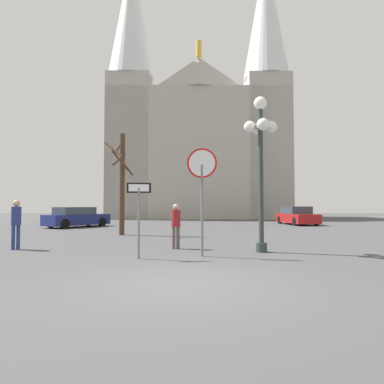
{
  "coord_description": "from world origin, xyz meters",
  "views": [
    {
      "loc": [
        0.1,
        -6.49,
        1.51
      ],
      "look_at": [
        0.42,
        17.46,
        2.48
      ],
      "focal_mm": 31.21,
      "sensor_mm": 36.0,
      "label": 1
    }
  ],
  "objects_px": {
    "parked_car_near_red": "(297,216)",
    "pedestrian_walking": "(176,222)",
    "cathedral": "(198,134)",
    "parked_car_far_navy": "(77,218)",
    "street_lamp": "(261,146)",
    "one_way_arrow_sign": "(139,209)",
    "stop_sign": "(202,179)",
    "bare_tree": "(122,181)",
    "pedestrian_standing": "(16,219)"
  },
  "relations": [
    {
      "from": "parked_car_near_red",
      "to": "pedestrian_walking",
      "type": "bearing_deg",
      "value": -121.71
    },
    {
      "from": "cathedral",
      "to": "parked_car_far_navy",
      "type": "xyz_separation_m",
      "value": [
        -9.05,
        -16.91,
        -9.56
      ]
    },
    {
      "from": "street_lamp",
      "to": "parked_car_near_red",
      "type": "relative_size",
      "value": 1.09
    },
    {
      "from": "cathedral",
      "to": "one_way_arrow_sign",
      "type": "height_order",
      "value": "cathedral"
    },
    {
      "from": "cathedral",
      "to": "parked_car_far_navy",
      "type": "relative_size",
      "value": 6.92
    },
    {
      "from": "stop_sign",
      "to": "parked_car_far_navy",
      "type": "distance_m",
      "value": 15.88
    },
    {
      "from": "stop_sign",
      "to": "parked_car_near_red",
      "type": "xyz_separation_m",
      "value": [
        8.23,
        16.44,
        -1.63
      ]
    },
    {
      "from": "stop_sign",
      "to": "bare_tree",
      "type": "bearing_deg",
      "value": 117.91
    },
    {
      "from": "pedestrian_standing",
      "to": "parked_car_far_navy",
      "type": "bearing_deg",
      "value": 98.92
    },
    {
      "from": "cathedral",
      "to": "parked_car_far_navy",
      "type": "distance_m",
      "value": 21.43
    },
    {
      "from": "parked_car_far_navy",
      "to": "cathedral",
      "type": "bearing_deg",
      "value": 61.85
    },
    {
      "from": "pedestrian_standing",
      "to": "cathedral",
      "type": "bearing_deg",
      "value": 76.0
    },
    {
      "from": "cathedral",
      "to": "pedestrian_walking",
      "type": "height_order",
      "value": "cathedral"
    },
    {
      "from": "cathedral",
      "to": "pedestrian_standing",
      "type": "distance_m",
      "value": 31.07
    },
    {
      "from": "pedestrian_standing",
      "to": "bare_tree",
      "type": "bearing_deg",
      "value": 65.68
    },
    {
      "from": "pedestrian_standing",
      "to": "pedestrian_walking",
      "type": "bearing_deg",
      "value": 1.48
    },
    {
      "from": "parked_car_near_red",
      "to": "one_way_arrow_sign",
      "type": "bearing_deg",
      "value": -120.82
    },
    {
      "from": "bare_tree",
      "to": "parked_car_near_red",
      "type": "distance_m",
      "value": 15.32
    },
    {
      "from": "cathedral",
      "to": "bare_tree",
      "type": "height_order",
      "value": "cathedral"
    },
    {
      "from": "parked_car_near_red",
      "to": "parked_car_far_navy",
      "type": "bearing_deg",
      "value": -169.89
    },
    {
      "from": "parked_car_near_red",
      "to": "pedestrian_walking",
      "type": "xyz_separation_m",
      "value": [
        -9.06,
        -14.67,
        0.26
      ]
    },
    {
      "from": "stop_sign",
      "to": "parked_car_near_red",
      "type": "height_order",
      "value": "stop_sign"
    },
    {
      "from": "cathedral",
      "to": "parked_car_near_red",
      "type": "bearing_deg",
      "value": -62.25
    },
    {
      "from": "pedestrian_walking",
      "to": "parked_car_far_navy",
      "type": "bearing_deg",
      "value": 122.01
    },
    {
      "from": "parked_car_far_navy",
      "to": "stop_sign",
      "type": "bearing_deg",
      "value": -58.82
    },
    {
      "from": "parked_car_far_navy",
      "to": "bare_tree",
      "type": "bearing_deg",
      "value": -55.37
    },
    {
      "from": "street_lamp",
      "to": "pedestrian_walking",
      "type": "distance_m",
      "value": 3.86
    },
    {
      "from": "stop_sign",
      "to": "one_way_arrow_sign",
      "type": "relative_size",
      "value": 1.49
    },
    {
      "from": "street_lamp",
      "to": "pedestrian_walking",
      "type": "xyz_separation_m",
      "value": [
        -2.8,
        0.86,
        -2.52
      ]
    },
    {
      "from": "one_way_arrow_sign",
      "to": "pedestrian_walking",
      "type": "height_order",
      "value": "one_way_arrow_sign"
    },
    {
      "from": "pedestrian_standing",
      "to": "street_lamp",
      "type": "bearing_deg",
      "value": -4.99
    },
    {
      "from": "parked_car_far_navy",
      "to": "pedestrian_walking",
      "type": "distance_m",
      "value": 13.85
    },
    {
      "from": "parked_car_near_red",
      "to": "pedestrian_standing",
      "type": "bearing_deg",
      "value": -134.47
    },
    {
      "from": "one_way_arrow_sign",
      "to": "pedestrian_walking",
      "type": "bearing_deg",
      "value": 65.68
    },
    {
      "from": "stop_sign",
      "to": "pedestrian_walking",
      "type": "bearing_deg",
      "value": 115.31
    },
    {
      "from": "pedestrian_walking",
      "to": "pedestrian_standing",
      "type": "distance_m",
      "value": 5.48
    },
    {
      "from": "street_lamp",
      "to": "parked_car_near_red",
      "type": "distance_m",
      "value": 16.98
    },
    {
      "from": "parked_car_near_red",
      "to": "pedestrian_standing",
      "type": "height_order",
      "value": "pedestrian_standing"
    },
    {
      "from": "parked_car_near_red",
      "to": "pedestrian_walking",
      "type": "relative_size",
      "value": 2.98
    },
    {
      "from": "bare_tree",
      "to": "pedestrian_walking",
      "type": "xyz_separation_m",
      "value": [
        2.97,
        -5.41,
        -1.84
      ]
    },
    {
      "from": "cathedral",
      "to": "pedestrian_standing",
      "type": "xyz_separation_m",
      "value": [
        -7.18,
        -28.79,
        -9.2
      ]
    },
    {
      "from": "parked_car_near_red",
      "to": "parked_car_far_navy",
      "type": "xyz_separation_m",
      "value": [
        -16.4,
        -2.92,
        -0.01
      ]
    },
    {
      "from": "bare_tree",
      "to": "cathedral",
      "type": "bearing_deg",
      "value": 78.63
    },
    {
      "from": "bare_tree",
      "to": "parked_car_far_navy",
      "type": "relative_size",
      "value": 1.12
    },
    {
      "from": "cathedral",
      "to": "parked_car_far_navy",
      "type": "bearing_deg",
      "value": -118.15
    },
    {
      "from": "stop_sign",
      "to": "parked_car_far_navy",
      "type": "xyz_separation_m",
      "value": [
        -8.18,
        13.51,
        -1.64
      ]
    },
    {
      "from": "cathedral",
      "to": "bare_tree",
      "type": "relative_size",
      "value": 6.16
    },
    {
      "from": "one_way_arrow_sign",
      "to": "parked_car_near_red",
      "type": "bearing_deg",
      "value": 59.18
    },
    {
      "from": "parked_car_far_navy",
      "to": "pedestrian_standing",
      "type": "bearing_deg",
      "value": -81.08
    },
    {
      "from": "street_lamp",
      "to": "pedestrian_standing",
      "type": "distance_m",
      "value": 8.66
    }
  ]
}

